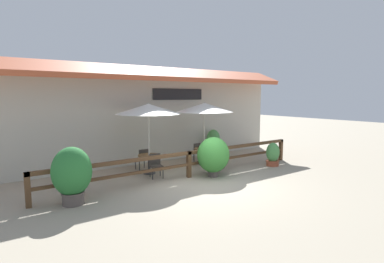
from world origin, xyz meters
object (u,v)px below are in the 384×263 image
at_px(chair_middle_streetside, 215,157).
at_px(potted_plant_broad_leaf, 72,174).
at_px(patio_umbrella_middle, 204,108).
at_px(potted_plant_entrance_palm, 213,141).
at_px(dining_table_near, 149,159).
at_px(chair_middle_wallside, 195,151).
at_px(dining_table_middle, 204,152).
at_px(chair_near_wallside, 142,158).
at_px(chair_near_streetside, 156,164).
at_px(potted_plant_corner_fern, 213,155).
at_px(potted_plant_small_flowering, 273,155).
at_px(patio_umbrella_near, 148,109).

relative_size(chair_middle_streetside, potted_plant_broad_leaf, 0.54).
distance_m(patio_umbrella_middle, potted_plant_entrance_palm, 2.60).
height_order(dining_table_near, potted_plant_broad_leaf, potted_plant_broad_leaf).
xyz_separation_m(patio_umbrella_middle, chair_middle_wallside, (0.02, 0.70, -1.97)).
bearing_deg(dining_table_middle, potted_plant_entrance_palm, 39.48).
bearing_deg(chair_middle_wallside, potted_plant_broad_leaf, 11.55).
bearing_deg(chair_near_wallside, potted_plant_entrance_palm, -171.04).
bearing_deg(potted_plant_entrance_palm, dining_table_middle, -140.52).
xyz_separation_m(chair_near_streetside, chair_middle_wallside, (2.65, 1.26, 0.00)).
bearing_deg(chair_middle_wallside, patio_umbrella_middle, 77.59).
distance_m(dining_table_middle, potted_plant_corner_fern, 1.86).
bearing_deg(potted_plant_corner_fern, dining_table_near, 134.89).
bearing_deg(dining_table_near, chair_middle_streetside, -16.86).
relative_size(dining_table_middle, potted_plant_broad_leaf, 0.53).
bearing_deg(chair_near_streetside, dining_table_near, 98.46).
xyz_separation_m(potted_plant_broad_leaf, potted_plant_small_flowering, (8.02, -0.13, -0.38)).
distance_m(patio_umbrella_near, chair_near_streetside, 2.07).
height_order(dining_table_middle, potted_plant_corner_fern, potted_plant_corner_fern).
bearing_deg(dining_table_near, chair_middle_wallside, 13.57).
xyz_separation_m(dining_table_near, potted_plant_small_flowering, (4.83, -1.86, -0.10)).
bearing_deg(dining_table_middle, patio_umbrella_middle, 0.00).
xyz_separation_m(dining_table_near, chair_near_streetside, (-0.06, -0.63, -0.10)).
height_order(patio_umbrella_near, dining_table_near, patio_umbrella_near).
distance_m(patio_umbrella_near, potted_plant_corner_fern, 2.94).
bearing_deg(chair_middle_streetside, potted_plant_corner_fern, -141.78).
distance_m(dining_table_near, chair_near_wallside, 0.64).
xyz_separation_m(patio_umbrella_near, dining_table_middle, (2.57, -0.08, -1.87)).
distance_m(patio_umbrella_middle, potted_plant_corner_fern, 2.49).
height_order(patio_umbrella_near, potted_plant_small_flowering, patio_umbrella_near).
bearing_deg(patio_umbrella_near, patio_umbrella_middle, -1.71).
xyz_separation_m(chair_near_streetside, patio_umbrella_middle, (2.62, 0.56, 1.97)).
distance_m(patio_umbrella_near, dining_table_middle, 3.18).
bearing_deg(patio_umbrella_near, potted_plant_corner_fern, -45.11).
distance_m(dining_table_middle, potted_plant_small_flowering, 2.88).
bearing_deg(dining_table_near, patio_umbrella_middle, -1.71).
height_order(chair_middle_wallside, potted_plant_corner_fern, potted_plant_corner_fern).
xyz_separation_m(dining_table_near, potted_plant_entrance_palm, (4.10, 1.19, 0.19)).
bearing_deg(potted_plant_broad_leaf, potted_plant_entrance_palm, 21.77).
distance_m(patio_umbrella_middle, chair_middle_wallside, 2.09).
bearing_deg(chair_near_streetside, dining_table_middle, 25.63).
distance_m(chair_middle_wallside, potted_plant_small_flowering, 3.35).
bearing_deg(potted_plant_broad_leaf, dining_table_middle, 15.98).
distance_m(potted_plant_broad_leaf, potted_plant_corner_fern, 4.91).
height_order(patio_umbrella_middle, potted_plant_small_flowering, patio_umbrella_middle).
bearing_deg(patio_umbrella_middle, chair_middle_streetside, -89.80).
height_order(patio_umbrella_near, chair_middle_streetside, patio_umbrella_near).
relative_size(potted_plant_corner_fern, potted_plant_small_flowering, 1.47).
xyz_separation_m(chair_near_wallside, chair_middle_wallside, (2.56, -0.01, 0.00)).
distance_m(patio_umbrella_middle, dining_table_middle, 1.87).
bearing_deg(patio_umbrella_near, dining_table_near, 180.00).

